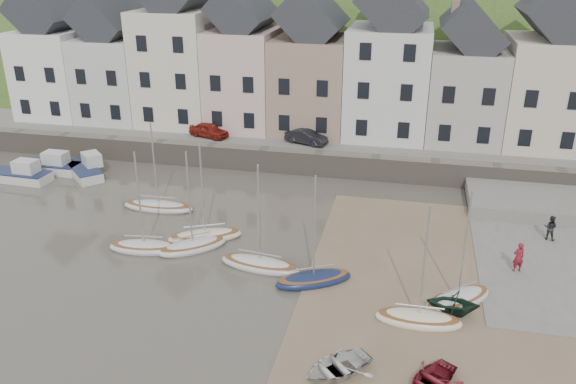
% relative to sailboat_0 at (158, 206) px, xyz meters
% --- Properties ---
extents(ground, '(160.00, 160.00, 0.00)m').
position_rel_sailboat_0_xyz_m(ground, '(9.43, -8.02, -0.26)').
color(ground, '#4E473D').
rests_on(ground, ground).
extents(quay_land, '(90.00, 30.00, 1.50)m').
position_rel_sailboat_0_xyz_m(quay_land, '(9.43, 23.98, 0.49)').
color(quay_land, '#395522').
rests_on(quay_land, ground).
extents(quay_street, '(70.00, 7.00, 0.10)m').
position_rel_sailboat_0_xyz_m(quay_street, '(9.43, 12.48, 1.29)').
color(quay_street, slate).
rests_on(quay_street, quay_land).
extents(seawall, '(70.00, 1.20, 1.80)m').
position_rel_sailboat_0_xyz_m(seawall, '(9.43, 8.98, 0.64)').
color(seawall, slate).
rests_on(seawall, ground).
extents(beach, '(18.00, 26.00, 0.06)m').
position_rel_sailboat_0_xyz_m(beach, '(20.43, -8.02, -0.23)').
color(beach, brown).
rests_on(beach, ground).
extents(slipway, '(8.00, 18.00, 0.12)m').
position_rel_sailboat_0_xyz_m(slipway, '(24.43, -0.02, -0.20)').
color(slipway, slate).
rests_on(slipway, ground).
extents(hillside, '(134.40, 84.00, 84.00)m').
position_rel_sailboat_0_xyz_m(hillside, '(4.43, 51.97, -18.25)').
color(hillside, '#395522').
rests_on(hillside, ground).
extents(townhouse_terrace, '(61.05, 8.00, 13.93)m').
position_rel_sailboat_0_xyz_m(townhouse_terrace, '(11.19, 15.98, 7.06)').
color(townhouse_terrace, white).
rests_on(townhouse_terrace, quay_land).
extents(sailboat_0, '(4.95, 1.60, 6.32)m').
position_rel_sailboat_0_xyz_m(sailboat_0, '(0.00, 0.00, 0.00)').
color(sailboat_0, silver).
rests_on(sailboat_0, ground).
extents(sailboat_1, '(4.35, 2.00, 6.32)m').
position_rel_sailboat_0_xyz_m(sailboat_1, '(1.64, -5.54, 0.00)').
color(sailboat_1, silver).
rests_on(sailboat_1, ground).
extents(sailboat_2, '(4.70, 3.27, 6.32)m').
position_rel_sailboat_0_xyz_m(sailboat_2, '(4.59, -3.43, 0.00)').
color(sailboat_2, beige).
rests_on(sailboat_2, ground).
extents(sailboat_3, '(4.13, 3.75, 6.32)m').
position_rel_sailboat_0_xyz_m(sailboat_3, '(4.34, -4.83, 0.00)').
color(sailboat_3, silver).
rests_on(sailboat_3, ground).
extents(sailboat_4, '(4.79, 2.10, 6.32)m').
position_rel_sailboat_0_xyz_m(sailboat_4, '(8.74, -6.01, 0.00)').
color(sailboat_4, silver).
rests_on(sailboat_4, ground).
extents(sailboat_5, '(4.39, 3.33, 6.32)m').
position_rel_sailboat_0_xyz_m(sailboat_5, '(11.90, -6.88, 0.00)').
color(sailboat_5, '#162145').
rests_on(sailboat_5, ground).
extents(sailboat_6, '(4.06, 3.87, 6.32)m').
position_rel_sailboat_0_xyz_m(sailboat_6, '(19.21, -7.21, 0.00)').
color(sailboat_6, silver).
rests_on(sailboat_6, ground).
extents(sailboat_7, '(4.10, 1.57, 6.32)m').
position_rel_sailboat_0_xyz_m(sailboat_7, '(17.34, -9.30, 0.00)').
color(sailboat_7, beige).
rests_on(sailboat_7, ground).
extents(motorboat_0, '(5.23, 1.83, 1.70)m').
position_rel_sailboat_0_xyz_m(motorboat_0, '(-11.33, 4.83, 0.32)').
color(motorboat_0, silver).
rests_on(motorboat_0, ground).
extents(motorboat_1, '(4.93, 1.96, 1.70)m').
position_rel_sailboat_0_xyz_m(motorboat_1, '(-12.34, 2.59, 0.32)').
color(motorboat_1, silver).
rests_on(motorboat_1, ground).
extents(motorboat_2, '(4.63, 4.53, 1.70)m').
position_rel_sailboat_0_xyz_m(motorboat_2, '(-8.21, 4.82, 0.32)').
color(motorboat_2, silver).
rests_on(motorboat_2, ground).
extents(rowboat_white, '(3.78, 3.74, 0.64)m').
position_rel_sailboat_0_xyz_m(rowboat_white, '(14.09, -13.63, 0.12)').
color(rowboat_white, silver).
rests_on(rowboat_white, beach).
extents(rowboat_green, '(2.49, 2.16, 1.30)m').
position_rel_sailboat_0_xyz_m(rowboat_green, '(18.91, -8.26, 0.45)').
color(rowboat_green, '#142E23').
rests_on(rowboat_green, beach).
extents(rowboat_red, '(3.15, 3.39, 0.57)m').
position_rel_sailboat_0_xyz_m(rowboat_red, '(17.88, -13.56, 0.08)').
color(rowboat_red, maroon).
rests_on(rowboat_red, beach).
extents(person_red, '(0.72, 0.58, 1.70)m').
position_rel_sailboat_0_xyz_m(person_red, '(22.47, -3.43, 0.71)').
color(person_red, maroon).
rests_on(person_red, slipway).
extents(person_dark, '(0.92, 0.83, 1.55)m').
position_rel_sailboat_0_xyz_m(person_dark, '(24.88, 0.92, 0.63)').
color(person_dark, '#222328').
rests_on(person_dark, slipway).
extents(car_left, '(3.81, 2.50, 1.21)m').
position_rel_sailboat_0_xyz_m(car_left, '(-0.42, 11.48, 1.94)').
color(car_left, maroon).
rests_on(car_left, quay_street).
extents(car_right, '(3.75, 2.35, 1.17)m').
position_rel_sailboat_0_xyz_m(car_right, '(7.94, 11.48, 1.92)').
color(car_right, black).
rests_on(car_right, quay_street).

